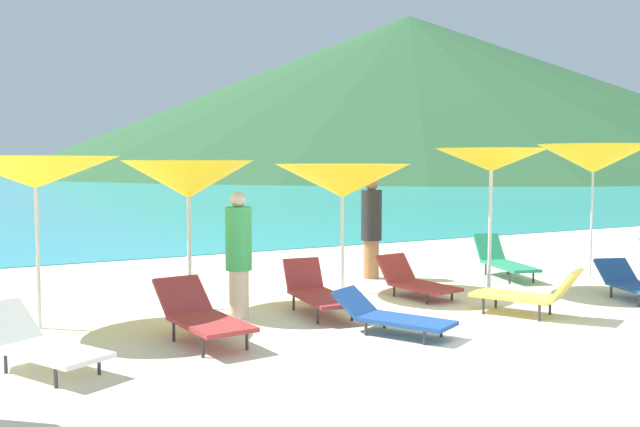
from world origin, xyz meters
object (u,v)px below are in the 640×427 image
at_px(umbrella_4, 593,159).
at_px(lounge_chair_1, 39,343).
at_px(umbrella_1, 188,179).
at_px(lounge_chair_0, 633,283).
at_px(lounge_chair_6, 504,261).
at_px(beachgoer_3, 239,252).
at_px(lounge_chair_7, 392,316).
at_px(beachgoer_0, 371,226).
at_px(lounge_chair_5, 529,293).
at_px(lounge_chair_3, 416,281).
at_px(lounge_chair_2, 201,314).
at_px(lounge_chair_4, 318,292).
at_px(umbrella_2, 342,181).
at_px(umbrella_3, 491,160).
at_px(umbrella_0, 35,172).

bearing_deg(umbrella_4, lounge_chair_1, -172.31).
bearing_deg(umbrella_1, lounge_chair_0, -22.69).
distance_m(lounge_chair_6, beachgoer_3, 5.49).
height_order(lounge_chair_0, beachgoer_3, beachgoer_3).
relative_size(lounge_chair_7, beachgoer_0, 0.87).
xyz_separation_m(lounge_chair_5, lounge_chair_7, (-2.18, 0.05, -0.09)).
bearing_deg(umbrella_4, lounge_chair_3, 179.04).
bearing_deg(lounge_chair_0, lounge_chair_5, -159.25).
xyz_separation_m(umbrella_4, lounge_chair_3, (-3.77, 0.06, -1.88)).
bearing_deg(lounge_chair_5, lounge_chair_6, -154.45).
height_order(lounge_chair_1, lounge_chair_3, lounge_chair_1).
height_order(lounge_chair_5, beachgoer_3, beachgoer_3).
relative_size(lounge_chair_2, lounge_chair_6, 0.96).
height_order(lounge_chair_0, lounge_chair_5, lounge_chair_5).
bearing_deg(lounge_chair_2, lounge_chair_4, 14.63).
xyz_separation_m(umbrella_2, beachgoer_0, (1.11, 0.90, -0.84)).
xyz_separation_m(umbrella_3, lounge_chair_1, (-6.86, -1.12, -1.82)).
bearing_deg(lounge_chair_4, lounge_chair_7, -74.78).
height_order(lounge_chair_2, beachgoer_3, beachgoer_3).
bearing_deg(lounge_chair_0, lounge_chair_3, 166.52).
distance_m(umbrella_1, lounge_chair_7, 3.48).
bearing_deg(lounge_chair_4, umbrella_1, 147.87).
bearing_deg(lounge_chair_0, lounge_chair_2, -167.74).
bearing_deg(beachgoer_3, lounge_chair_6, -171.86).
xyz_separation_m(lounge_chair_4, lounge_chair_5, (2.42, -1.51, 0.01)).
bearing_deg(lounge_chair_7, umbrella_4, -9.97).
xyz_separation_m(umbrella_0, lounge_chair_0, (8.12, -2.28, -1.69)).
xyz_separation_m(umbrella_3, beachgoer_3, (-4.23, 0.13, -1.21)).
bearing_deg(lounge_chair_7, umbrella_0, 120.52).
xyz_separation_m(lounge_chair_2, beachgoer_0, (4.08, 2.78, 0.61)).
bearing_deg(beachgoer_0, umbrella_0, 178.65).
bearing_deg(lounge_chair_3, umbrella_4, -7.51).
relative_size(umbrella_1, lounge_chair_3, 1.47).
bearing_deg(umbrella_2, lounge_chair_2, -147.65).
bearing_deg(beachgoer_3, umbrella_3, 177.89).
relative_size(lounge_chair_1, beachgoer_0, 0.94).
bearing_deg(lounge_chair_5, umbrella_3, -142.30).
height_order(lounge_chair_1, lounge_chair_7, lounge_chair_1).
xyz_separation_m(umbrella_0, umbrella_2, (4.54, 0.31, -0.18)).
height_order(umbrella_2, lounge_chair_7, umbrella_2).
relative_size(umbrella_2, umbrella_4, 0.89).
bearing_deg(lounge_chair_3, umbrella_2, 126.68).
xyz_separation_m(lounge_chair_3, lounge_chair_6, (2.47, 0.74, 0.06)).
relative_size(umbrella_2, lounge_chair_1, 1.27).
height_order(lounge_chair_3, beachgoer_0, beachgoer_0).
bearing_deg(umbrella_3, lounge_chair_5, -114.72).
relative_size(umbrella_1, lounge_chair_5, 1.40).
relative_size(lounge_chair_4, lounge_chair_7, 1.00).
bearing_deg(lounge_chair_4, lounge_chair_1, -158.77).
height_order(umbrella_4, lounge_chair_5, umbrella_4).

